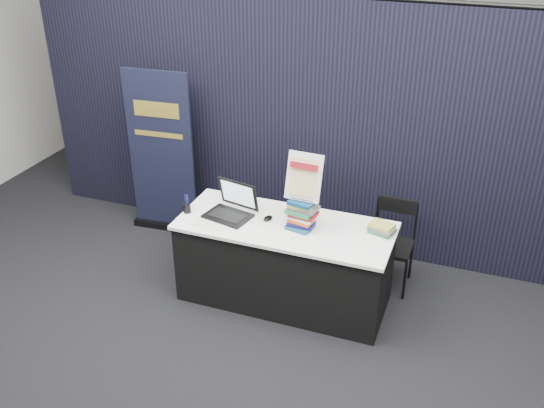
{
  "coord_description": "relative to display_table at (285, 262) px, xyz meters",
  "views": [
    {
      "loc": [
        1.42,
        -3.57,
        3.27
      ],
      "look_at": [
        -0.12,
        0.55,
        0.92
      ],
      "focal_mm": 40.0,
      "sensor_mm": 36.0,
      "label": 1
    }
  ],
  "objects": [
    {
      "name": "floor",
      "position": [
        0.0,
        -0.55,
        -0.38
      ],
      "size": [
        8.0,
        8.0,
        0.0
      ],
      "primitive_type": "plane",
      "color": "black",
      "rests_on": "ground"
    },
    {
      "name": "wall_back",
      "position": [
        0.0,
        3.45,
        1.37
      ],
      "size": [
        8.0,
        0.02,
        3.5
      ],
      "primitive_type": "cube",
      "color": "#AAA8A0",
      "rests_on": "floor"
    },
    {
      "name": "drape_partition",
      "position": [
        0.0,
        1.05,
        0.82
      ],
      "size": [
        6.0,
        0.08,
        2.4
      ],
      "primitive_type": "cube",
      "color": "black",
      "rests_on": "floor"
    },
    {
      "name": "display_table",
      "position": [
        0.0,
        0.0,
        0.0
      ],
      "size": [
        1.8,
        0.75,
        0.75
      ],
      "color": "black",
      "rests_on": "floor"
    },
    {
      "name": "laptop",
      "position": [
        -0.5,
        -0.0,
        0.44
      ],
      "size": [
        0.42,
        0.37,
        0.28
      ],
      "rotation": [
        0.0,
        0.0,
        -0.21
      ],
      "color": "black",
      "rests_on": "display_table"
    },
    {
      "name": "mouse",
      "position": [
        -0.16,
        0.02,
        0.39
      ],
      "size": [
        0.08,
        0.11,
        0.03
      ],
      "primitive_type": "ellipsoid",
      "rotation": [
        0.0,
        0.0,
        -0.22
      ],
      "color": "black",
      "rests_on": "display_table"
    },
    {
      "name": "brochure_left",
      "position": [
        -0.52,
        -0.0,
        0.38
      ],
      "size": [
        0.32,
        0.24,
        0.0
      ],
      "primitive_type": "cube",
      "rotation": [
        0.0,
        0.0,
        -0.1
      ],
      "color": "silver",
      "rests_on": "display_table"
    },
    {
      "name": "brochure_mid",
      "position": [
        -0.59,
        -0.18,
        0.38
      ],
      "size": [
        0.31,
        0.22,
        0.0
      ],
      "primitive_type": "cube",
      "rotation": [
        0.0,
        0.0,
        0.01
      ],
      "color": "silver",
      "rests_on": "display_table"
    },
    {
      "name": "brochure_right",
      "position": [
        -0.27,
        0.01,
        0.38
      ],
      "size": [
        0.25,
        0.18,
        0.0
      ],
      "primitive_type": "cube",
      "rotation": [
        0.0,
        0.0,
        -0.01
      ],
      "color": "silver",
      "rests_on": "display_table"
    },
    {
      "name": "pen_cup",
      "position": [
        -0.86,
        -0.1,
        0.42
      ],
      "size": [
        0.07,
        0.07,
        0.08
      ],
      "primitive_type": "cylinder",
      "rotation": [
        0.0,
        0.0,
        -0.15
      ],
      "color": "black",
      "rests_on": "display_table"
    },
    {
      "name": "book_stack_tall",
      "position": [
        0.14,
        -0.0,
        0.5
      ],
      "size": [
        0.22,
        0.18,
        0.25
      ],
      "rotation": [
        0.0,
        0.0,
        -0.1
      ],
      "color": "navy",
      "rests_on": "display_table"
    },
    {
      "name": "book_stack_short",
      "position": [
        0.77,
        0.15,
        0.41
      ],
      "size": [
        0.22,
        0.18,
        0.08
      ],
      "rotation": [
        0.0,
        0.0,
        -0.24
      ],
      "color": "#217E47",
      "rests_on": "display_table"
    },
    {
      "name": "info_sign",
      "position": [
        0.14,
        0.03,
        0.82
      ],
      "size": [
        0.3,
        0.15,
        0.4
      ],
      "rotation": [
        0.0,
        0.0,
        -0.05
      ],
      "color": "black",
      "rests_on": "book_stack_tall"
    },
    {
      "name": "pullup_banner",
      "position": [
        -1.57,
        0.73,
        0.38
      ],
      "size": [
        0.73,
        0.16,
        1.71
      ],
      "rotation": [
        0.0,
        0.0,
        0.08
      ],
      "color": "black",
      "rests_on": "floor"
    },
    {
      "name": "stacking_chair",
      "position": [
        0.82,
        0.56,
        0.07
      ],
      "size": [
        0.37,
        0.38,
        0.8
      ],
      "rotation": [
        0.0,
        0.0,
        -0.02
      ],
      "color": "black",
      "rests_on": "floor"
    }
  ]
}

